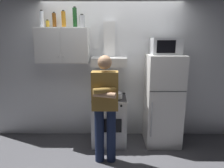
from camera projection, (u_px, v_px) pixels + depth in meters
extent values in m
plane|color=#4C4C51|center=(112.00, 148.00, 3.47)|extent=(7.00, 7.00, 0.00)
cube|color=white|center=(112.00, 67.00, 3.76)|extent=(4.80, 0.10, 2.70)
cube|color=silver|center=(63.00, 45.00, 3.46)|extent=(0.90, 0.34, 0.60)
cube|color=silver|center=(47.00, 46.00, 3.29)|extent=(0.43, 0.01, 0.58)
cube|color=silver|center=(74.00, 46.00, 3.29)|extent=(0.43, 0.01, 0.58)
sphere|color=#B2B2B7|center=(59.00, 57.00, 3.32)|extent=(0.02, 0.02, 0.02)
sphere|color=#B2B2B7|center=(63.00, 57.00, 3.32)|extent=(0.02, 0.02, 0.02)
cube|color=white|center=(109.00, 120.00, 3.62)|extent=(0.60, 0.60, 0.85)
cube|color=black|center=(109.00, 97.00, 3.53)|extent=(0.59, 0.59, 0.01)
cube|color=black|center=(109.00, 126.00, 3.32)|extent=(0.42, 0.01, 0.24)
cylinder|color=black|center=(102.00, 98.00, 3.41)|extent=(0.16, 0.16, 0.01)
cylinder|color=black|center=(117.00, 98.00, 3.41)|extent=(0.16, 0.16, 0.01)
cylinder|color=black|center=(102.00, 95.00, 3.64)|extent=(0.16, 0.16, 0.01)
cylinder|color=black|center=(117.00, 95.00, 3.64)|extent=(0.16, 0.16, 0.01)
cylinder|color=black|center=(97.00, 106.00, 3.24)|extent=(0.04, 0.02, 0.04)
cylinder|color=black|center=(105.00, 106.00, 3.24)|extent=(0.04, 0.02, 0.04)
cylinder|color=black|center=(113.00, 106.00, 3.23)|extent=(0.04, 0.02, 0.04)
cylinder|color=black|center=(121.00, 106.00, 3.23)|extent=(0.04, 0.02, 0.04)
cube|color=white|center=(109.00, 62.00, 3.47)|extent=(0.60, 0.44, 0.15)
cube|color=white|center=(109.00, 39.00, 3.52)|extent=(0.20, 0.16, 0.60)
cube|color=white|center=(163.00, 100.00, 3.53)|extent=(0.60, 0.60, 1.60)
cube|color=#4C4C4C|center=(168.00, 92.00, 3.19)|extent=(0.59, 0.01, 0.01)
cylinder|color=silver|center=(151.00, 120.00, 3.28)|extent=(0.02, 0.02, 0.60)
cube|color=#B7BABF|center=(166.00, 46.00, 3.35)|extent=(0.48, 0.36, 0.28)
cube|color=black|center=(166.00, 47.00, 3.17)|extent=(0.30, 0.01, 0.20)
cylinder|color=#192342|center=(99.00, 135.00, 3.04)|extent=(0.14, 0.14, 0.85)
cylinder|color=#192342|center=(111.00, 135.00, 3.04)|extent=(0.14, 0.14, 0.85)
cube|color=olive|center=(105.00, 91.00, 2.88)|extent=(0.38, 0.20, 0.56)
cylinder|color=olive|center=(104.00, 90.00, 2.74)|extent=(0.33, 0.17, 0.08)
cylinder|color=tan|center=(105.00, 95.00, 2.75)|extent=(0.33, 0.17, 0.08)
sphere|color=tan|center=(105.00, 62.00, 2.79)|extent=(0.20, 0.20, 0.20)
cylinder|color=#B7BABF|center=(117.00, 95.00, 3.39)|extent=(0.19, 0.19, 0.10)
cylinder|color=black|center=(110.00, 93.00, 3.39)|extent=(0.05, 0.01, 0.01)
cylinder|color=black|center=(124.00, 93.00, 3.39)|extent=(0.05, 0.01, 0.01)
cylinder|color=#B7721E|center=(64.00, 19.00, 3.36)|extent=(0.07, 0.07, 0.26)
cylinder|color=black|center=(63.00, 11.00, 3.33)|extent=(0.04, 0.04, 0.02)
cylinder|color=gold|center=(48.00, 24.00, 3.42)|extent=(0.06, 0.06, 0.11)
cylinder|color=black|center=(47.00, 20.00, 3.40)|extent=(0.03, 0.03, 0.02)
cylinder|color=brown|center=(54.00, 20.00, 3.39)|extent=(0.07, 0.07, 0.23)
cylinder|color=black|center=(54.00, 13.00, 3.36)|extent=(0.04, 0.04, 0.02)
cylinder|color=#19471E|center=(75.00, 18.00, 3.37)|extent=(0.07, 0.07, 0.32)
cylinder|color=black|center=(74.00, 7.00, 3.34)|extent=(0.04, 0.04, 0.02)
cylinder|color=#B2B5BA|center=(82.00, 21.00, 3.36)|extent=(0.09, 0.09, 0.20)
cylinder|color=black|center=(82.00, 15.00, 3.33)|extent=(0.05, 0.05, 0.02)
cylinder|color=silver|center=(42.00, 19.00, 3.37)|extent=(0.07, 0.07, 0.26)
cylinder|color=black|center=(41.00, 11.00, 3.34)|extent=(0.04, 0.04, 0.02)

